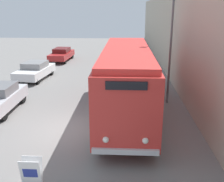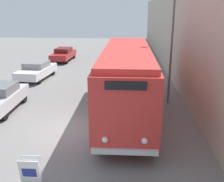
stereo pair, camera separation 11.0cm
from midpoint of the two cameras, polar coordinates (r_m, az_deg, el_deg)
name	(u,v)px [view 2 (the right image)]	position (r m, az deg, el deg)	size (l,w,h in m)	color
ground_plane	(68,129)	(12.56, -9.21, -8.24)	(80.00, 80.00, 0.00)	slate
building_wall_right	(174,37)	(21.41, 13.55, 11.43)	(0.30, 60.00, 6.67)	#B2A893
vintage_bus	(127,78)	(13.55, 3.46, 2.89)	(2.47, 10.22, 3.53)	black
sign_board	(30,172)	(9.04, -16.98, -16.48)	(0.66, 0.36, 0.95)	gray
streetlamp	(173,25)	(15.23, 13.35, 13.88)	(0.36, 0.36, 7.16)	#595E60
parked_car_near	(0,97)	(15.64, -23.07, -1.27)	(1.91, 4.06, 1.46)	black
parked_car_mid	(37,70)	(21.92, -15.97, 4.40)	(2.25, 4.42, 1.37)	black
parked_car_far	(63,54)	(29.11, -10.41, 7.92)	(1.93, 4.69, 1.38)	black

